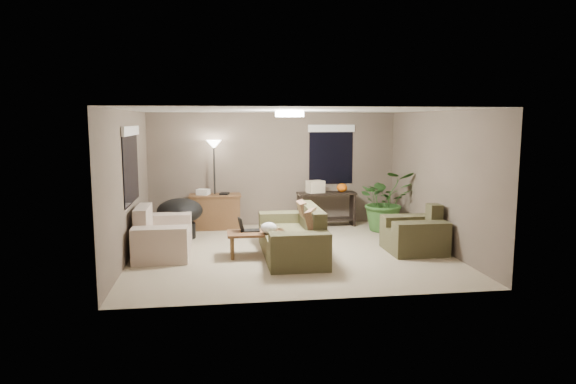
{
  "coord_description": "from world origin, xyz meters",
  "views": [
    {
      "loc": [
        -1.26,
        -8.84,
        2.33
      ],
      "look_at": [
        0.0,
        0.2,
        1.05
      ],
      "focal_mm": 32.0,
      "sensor_mm": 36.0,
      "label": 1
    }
  ],
  "objects": [
    {
      "name": "cardboard_box",
      "position": [
        0.88,
        2.14,
        0.88
      ],
      "size": [
        0.42,
        0.36,
        0.26
      ],
      "primitive_type": "cube",
      "rotation": [
        0.0,
        0.0,
        0.3
      ],
      "color": "beige",
      "rests_on": "console_table"
    },
    {
      "name": "throw_pillows",
      "position": [
        0.29,
        -0.26,
        0.65
      ],
      "size": [
        0.38,
        1.38,
        0.47
      ],
      "color": "#8C7251",
      "rests_on": "main_sofa"
    },
    {
      "name": "coffee_table",
      "position": [
        -0.61,
        -0.2,
        0.36
      ],
      "size": [
        1.0,
        0.55,
        0.42
      ],
      "color": "brown",
      "rests_on": "ground"
    },
    {
      "name": "console_table",
      "position": [
        1.13,
        2.14,
        0.44
      ],
      "size": [
        1.3,
        0.4,
        0.75
      ],
      "color": "black",
      "rests_on": "ground"
    },
    {
      "name": "laptop",
      "position": [
        -0.78,
        -0.1,
        0.48
      ],
      "size": [
        0.38,
        0.24,
        0.24
      ],
      "color": "black",
      "rests_on": "coffee_table"
    },
    {
      "name": "main_sofa",
      "position": [
        0.04,
        -0.26,
        0.29
      ],
      "size": [
        0.95,
        2.2,
        0.85
      ],
      "color": "brown",
      "rests_on": "ground"
    },
    {
      "name": "papasan_chair",
      "position": [
        -2.0,
        1.37,
        0.47
      ],
      "size": [
        1.13,
        1.13,
        0.8
      ],
      "color": "black",
      "rests_on": "ground"
    },
    {
      "name": "floor_lamp",
      "position": [
        -1.31,
        2.22,
        1.6
      ],
      "size": [
        0.32,
        0.32,
        1.91
      ],
      "color": "black",
      "rests_on": "ground"
    },
    {
      "name": "loveseat",
      "position": [
        -2.24,
        0.17,
        0.3
      ],
      "size": [
        0.9,
        1.6,
        0.85
      ],
      "color": "beige",
      "rests_on": "ground"
    },
    {
      "name": "cat_scratching_post",
      "position": [
        2.45,
        -0.18,
        0.21
      ],
      "size": [
        0.32,
        0.32,
        0.5
      ],
      "color": "tan",
      "rests_on": "ground"
    },
    {
      "name": "room_shell",
      "position": [
        0.0,
        0.0,
        1.25
      ],
      "size": [
        5.5,
        5.5,
        5.5
      ],
      "color": "#BBAD8B",
      "rests_on": "ground"
    },
    {
      "name": "armchair",
      "position": [
        2.21,
        -0.31,
        0.3
      ],
      "size": [
        0.95,
        1.0,
        0.85
      ],
      "color": "#4D4A2E",
      "rests_on": "ground"
    },
    {
      "name": "pumpkin",
      "position": [
        1.48,
        2.14,
        0.85
      ],
      "size": [
        0.28,
        0.28,
        0.19
      ],
      "primitive_type": "ellipsoid",
      "rotation": [
        0.0,
        0.0,
        0.21
      ],
      "color": "orange",
      "rests_on": "console_table"
    },
    {
      "name": "ceiling_fixture",
      "position": [
        0.0,
        0.0,
        2.44
      ],
      "size": [
        0.5,
        0.5,
        0.1
      ],
      "primitive_type": "cylinder",
      "color": "white",
      "rests_on": "room_shell"
    },
    {
      "name": "desk",
      "position": [
        -1.31,
        2.16,
        0.38
      ],
      "size": [
        1.1,
        0.5,
        0.75
      ],
      "color": "brown",
      "rests_on": "ground"
    },
    {
      "name": "window_back",
      "position": [
        1.3,
        2.48,
        1.79
      ],
      "size": [
        1.06,
        0.05,
        1.33
      ],
      "color": "black",
      "rests_on": "room_shell"
    },
    {
      "name": "houseplant",
      "position": [
        2.26,
        1.48,
        0.5
      ],
      "size": [
        1.16,
        1.29,
        1.01
      ],
      "primitive_type": "imported",
      "color": "#2D5923",
      "rests_on": "ground"
    },
    {
      "name": "plastic_bag",
      "position": [
        -0.41,
        -0.35,
        0.52
      ],
      "size": [
        0.34,
        0.32,
        0.2
      ],
      "primitive_type": "ellipsoid",
      "rotation": [
        0.0,
        0.0,
        0.28
      ],
      "color": "white",
      "rests_on": "coffee_table"
    },
    {
      "name": "window_left",
      "position": [
        -2.73,
        0.3,
        1.78
      ],
      "size": [
        0.05,
        1.56,
        1.33
      ],
      "color": "black",
      "rests_on": "room_shell"
    },
    {
      "name": "desk_papers",
      "position": [
        -1.47,
        2.15,
        0.8
      ],
      "size": [
        0.72,
        0.32,
        0.12
      ],
      "color": "silver",
      "rests_on": "desk"
    }
  ]
}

